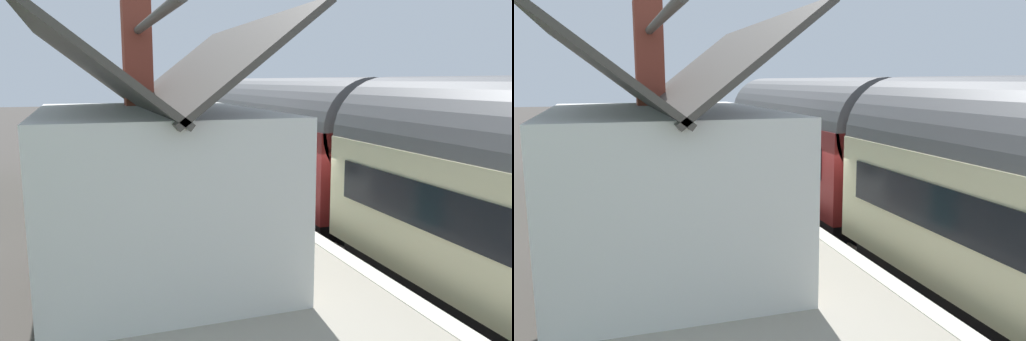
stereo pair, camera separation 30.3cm
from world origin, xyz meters
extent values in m
plane|color=#423D38|center=(0.00, 0.00, 0.00)|extent=(160.00, 160.00, 0.00)
cube|color=#A39B8C|center=(0.00, 3.75, 0.44)|extent=(32.00, 5.50, 0.89)
cube|color=beige|center=(0.00, 1.18, 0.90)|extent=(32.00, 0.36, 0.02)
cube|color=gray|center=(0.00, -1.62, 0.07)|extent=(52.00, 0.08, 0.14)
cube|color=gray|center=(0.00, -0.18, 0.07)|extent=(52.00, 0.08, 0.14)
cube|color=black|center=(4.48, -0.90, 0.35)|extent=(9.16, 2.29, 0.70)
cube|color=maroon|center=(4.48, -0.90, 1.85)|extent=(9.96, 2.70, 2.30)
cylinder|color=#515154|center=(4.48, -0.90, 3.00)|extent=(9.96, 2.65, 2.65)
cube|color=black|center=(4.48, 0.47, 2.14)|extent=(8.47, 0.03, 0.80)
cylinder|color=black|center=(7.46, -0.90, 0.35)|extent=(0.70, 2.16, 0.70)
cylinder|color=black|center=(1.49, -0.90, 0.35)|extent=(0.70, 2.16, 0.70)
cube|color=black|center=(9.48, -0.90, 2.25)|extent=(0.04, 2.16, 0.90)
cylinder|color=#F2EDCC|center=(9.50, -0.90, 1.27)|extent=(0.06, 0.24, 0.24)
cube|color=red|center=(9.54, -0.90, 0.82)|extent=(0.16, 2.56, 0.24)
cube|color=black|center=(-5.59, 0.47, 2.14)|extent=(7.80, 0.03, 0.80)
cylinder|color=black|center=(-2.84, -0.90, 0.35)|extent=(0.70, 2.16, 0.70)
cube|color=white|center=(-2.05, 4.66, 2.31)|extent=(5.73, 3.83, 2.84)
cube|color=#47423D|center=(-2.05, 3.70, 4.48)|extent=(6.23, 2.18, 1.73)
cube|color=#47423D|center=(-2.05, 5.62, 4.48)|extent=(6.23, 2.18, 1.73)
cylinder|color=#47423D|center=(-2.05, 4.66, 5.23)|extent=(6.23, 0.16, 0.16)
cube|color=brown|center=(-0.38, 4.66, 4.79)|extent=(0.56, 0.56, 2.13)
cube|color=teal|center=(-1.71, 2.72, 1.94)|extent=(0.90, 0.06, 2.10)
cube|color=teal|center=(-3.11, 2.72, 2.59)|extent=(0.80, 0.05, 1.10)
cube|color=teal|center=(-0.31, 2.72, 2.59)|extent=(0.80, 0.05, 1.10)
cube|color=brown|center=(6.78, 3.11, 1.34)|extent=(1.42, 0.46, 0.06)
cube|color=brown|center=(6.79, 2.93, 1.57)|extent=(1.40, 0.16, 0.40)
cube|color=black|center=(6.22, 3.08, 1.11)|extent=(0.08, 0.36, 0.44)
cube|color=black|center=(7.34, 3.13, 1.11)|extent=(0.08, 0.36, 0.44)
cube|color=brown|center=(4.73, 2.92, 1.34)|extent=(1.41, 0.44, 0.06)
cube|color=brown|center=(4.74, 2.74, 1.57)|extent=(1.40, 0.15, 0.40)
cube|color=black|center=(4.17, 2.90, 1.11)|extent=(0.07, 0.36, 0.44)
cube|color=black|center=(5.29, 2.93, 1.11)|extent=(0.07, 0.36, 0.44)
cube|color=brown|center=(9.92, 3.02, 1.34)|extent=(1.41, 0.42, 0.06)
cube|color=brown|center=(9.92, 2.84, 1.57)|extent=(1.40, 0.13, 0.40)
cube|color=black|center=(9.36, 3.03, 1.11)|extent=(0.07, 0.36, 0.44)
cube|color=black|center=(10.48, 3.02, 1.11)|extent=(0.07, 0.36, 0.44)
cylinder|color=black|center=(4.73, 4.45, 1.10)|extent=(0.42, 0.42, 0.42)
ellipsoid|color=olive|center=(4.73, 4.45, 1.46)|extent=(0.44, 0.44, 0.50)
cone|color=#E22F4F|center=(4.73, 4.45, 1.61)|extent=(0.10, 0.10, 0.18)
cube|color=gray|center=(8.54, 5.53, 1.06)|extent=(1.06, 0.32, 0.35)
ellipsoid|color=#3D8438|center=(8.54, 5.53, 1.35)|extent=(0.95, 0.29, 0.29)
cube|color=gray|center=(6.00, 4.93, 1.07)|extent=(0.89, 0.32, 0.37)
ellipsoid|color=#3D8438|center=(6.00, 4.93, 1.37)|extent=(0.80, 0.29, 0.29)
cylinder|color=black|center=(8.19, 2.01, 2.46)|extent=(0.10, 0.10, 3.15)
cylinder|color=black|center=(8.19, 2.01, 3.89)|extent=(0.05, 0.50, 0.05)
cube|color=beige|center=(8.19, 2.01, 4.18)|extent=(0.24, 0.24, 0.32)
cone|color=black|center=(8.19, 2.01, 4.40)|extent=(0.32, 0.32, 0.14)
camera|label=1|loc=(-11.43, 5.94, 4.24)|focal=36.13mm
camera|label=2|loc=(-11.53, 5.65, 4.24)|focal=36.13mm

